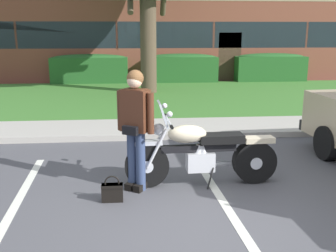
{
  "coord_description": "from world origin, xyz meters",
  "views": [
    {
      "loc": [
        -0.93,
        -4.33,
        2.23
      ],
      "look_at": [
        -0.45,
        1.26,
        0.85
      ],
      "focal_mm": 42.07,
      "sensor_mm": 36.0,
      "label": 1
    }
  ],
  "objects_px": {
    "hedge_center_left": "(182,68)",
    "hedge_center_right": "(270,67)",
    "motorcycle": "(207,152)",
    "hedge_left": "(90,68)",
    "rider_person": "(135,122)",
    "handbag": "(112,191)",
    "brick_building": "(121,35)"
  },
  "relations": [
    {
      "from": "hedge_center_left",
      "to": "hedge_center_right",
      "type": "height_order",
      "value": "same"
    },
    {
      "from": "motorcycle",
      "to": "hedge_left",
      "type": "relative_size",
      "value": 0.71
    },
    {
      "from": "motorcycle",
      "to": "hedge_left",
      "type": "xyz_separation_m",
      "value": [
        -2.88,
        11.33,
        0.16
      ]
    },
    {
      "from": "hedge_center_right",
      "to": "hedge_left",
      "type": "bearing_deg",
      "value": 180.0
    },
    {
      "from": "motorcycle",
      "to": "rider_person",
      "type": "height_order",
      "value": "rider_person"
    },
    {
      "from": "motorcycle",
      "to": "handbag",
      "type": "relative_size",
      "value": 6.23
    },
    {
      "from": "hedge_center_left",
      "to": "brick_building",
      "type": "bearing_deg",
      "value": 116.02
    },
    {
      "from": "brick_building",
      "to": "hedge_left",
      "type": "bearing_deg",
      "value": -101.72
    },
    {
      "from": "rider_person",
      "to": "brick_building",
      "type": "relative_size",
      "value": 0.07
    },
    {
      "from": "handbag",
      "to": "hedge_left",
      "type": "xyz_separation_m",
      "value": [
        -1.53,
        11.82,
        0.51
      ]
    },
    {
      "from": "hedge_center_right",
      "to": "brick_building",
      "type": "xyz_separation_m",
      "value": [
        -6.58,
        5.56,
        1.27
      ]
    },
    {
      "from": "rider_person",
      "to": "handbag",
      "type": "height_order",
      "value": "rider_person"
    },
    {
      "from": "hedge_left",
      "to": "brick_building",
      "type": "height_order",
      "value": "brick_building"
    },
    {
      "from": "hedge_left",
      "to": "hedge_center_left",
      "type": "relative_size",
      "value": 1.05
    },
    {
      "from": "handbag",
      "to": "hedge_center_left",
      "type": "distance_m",
      "value": 12.06
    },
    {
      "from": "motorcycle",
      "to": "hedge_center_right",
      "type": "relative_size",
      "value": 0.74
    },
    {
      "from": "motorcycle",
      "to": "rider_person",
      "type": "xyz_separation_m",
      "value": [
        -1.03,
        -0.1,
        0.5
      ]
    },
    {
      "from": "motorcycle",
      "to": "hedge_center_right",
      "type": "height_order",
      "value": "motorcycle"
    },
    {
      "from": "hedge_left",
      "to": "brick_building",
      "type": "xyz_separation_m",
      "value": [
        1.15,
        5.56,
        1.27
      ]
    },
    {
      "from": "motorcycle",
      "to": "handbag",
      "type": "bearing_deg",
      "value": -160.14
    },
    {
      "from": "motorcycle",
      "to": "rider_person",
      "type": "distance_m",
      "value": 1.15
    },
    {
      "from": "rider_person",
      "to": "handbag",
      "type": "relative_size",
      "value": 4.74
    },
    {
      "from": "motorcycle",
      "to": "rider_person",
      "type": "bearing_deg",
      "value": -174.61
    },
    {
      "from": "rider_person",
      "to": "handbag",
      "type": "bearing_deg",
      "value": -129.6
    },
    {
      "from": "handbag",
      "to": "hedge_center_right",
      "type": "bearing_deg",
      "value": 62.32
    },
    {
      "from": "rider_person",
      "to": "hedge_left",
      "type": "bearing_deg",
      "value": 99.2
    },
    {
      "from": "motorcycle",
      "to": "handbag",
      "type": "height_order",
      "value": "motorcycle"
    },
    {
      "from": "hedge_left",
      "to": "hedge_center_right",
      "type": "relative_size",
      "value": 1.04
    },
    {
      "from": "handbag",
      "to": "hedge_center_left",
      "type": "height_order",
      "value": "hedge_center_left"
    },
    {
      "from": "rider_person",
      "to": "hedge_center_right",
      "type": "xyz_separation_m",
      "value": [
        5.88,
        11.43,
        -0.34
      ]
    },
    {
      "from": "motorcycle",
      "to": "hedge_center_left",
      "type": "bearing_deg",
      "value": 85.05
    },
    {
      "from": "handbag",
      "to": "brick_building",
      "type": "xyz_separation_m",
      "value": [
        -0.37,
        17.38,
        1.78
      ]
    }
  ]
}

